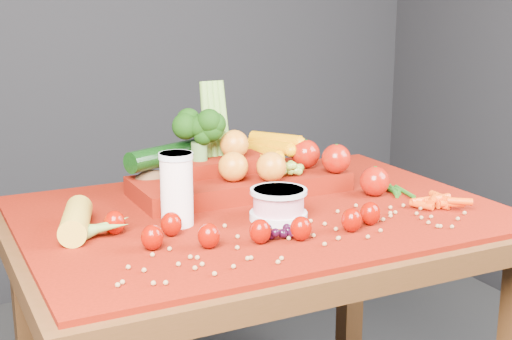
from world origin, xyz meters
name	(u,v)px	position (x,y,z in m)	size (l,w,h in m)	color
table	(260,254)	(0.00, 0.00, 0.66)	(1.10, 0.80, 0.75)	#3A240D
red_cloth	(260,212)	(0.00, 0.00, 0.76)	(1.05, 0.75, 0.01)	#750E03
milk_glass	(177,187)	(-0.20, -0.02, 0.85)	(0.07, 0.07, 0.16)	white
yogurt_bowl	(279,203)	(0.00, -0.08, 0.80)	(0.13, 0.13, 0.07)	silver
strawberry_scatter	(235,223)	(-0.12, -0.14, 0.79)	(0.54, 0.28, 0.05)	#820200
dark_grape_cluster	(280,232)	(-0.05, -0.19, 0.78)	(0.06, 0.05, 0.03)	black
soybean_scatter	(304,234)	(0.00, -0.20, 0.77)	(0.84, 0.24, 0.01)	#A17645
corn_ear	(90,226)	(-0.39, -0.01, 0.78)	(0.23, 0.26, 0.06)	gold
potato	(151,183)	(-0.18, 0.22, 0.79)	(0.09, 0.07, 0.06)	brown
baby_carrot_pile	(437,204)	(0.35, -0.19, 0.78)	(0.17, 0.17, 0.03)	#E33E08
green_bean_pile	(393,189)	(0.36, -0.01, 0.77)	(0.14, 0.12, 0.01)	#1D5513
produce_mound	(245,168)	(0.04, 0.16, 0.82)	(0.59, 0.36, 0.27)	#750E03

